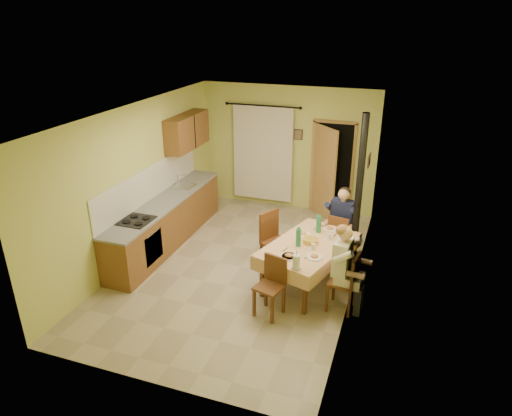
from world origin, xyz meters
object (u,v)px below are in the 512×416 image
at_px(chair_far, 339,246).
at_px(dining_table, 308,264).
at_px(man_far, 342,217).
at_px(stove_flue, 356,216).
at_px(chair_right, 342,293).
at_px(chair_near, 269,298).
at_px(chair_left, 276,252).
at_px(man_right, 345,259).

bearing_deg(chair_far, dining_table, -100.47).
relative_size(dining_table, man_far, 1.45).
relative_size(dining_table, stove_flue, 0.72).
relative_size(chair_right, man_far, 0.69).
bearing_deg(chair_far, stove_flue, -26.89).
distance_m(dining_table, stove_flue, 1.19).
xyz_separation_m(chair_near, chair_left, (-0.31, 1.39, 0.00)).
xyz_separation_m(chair_far, stove_flue, (0.28, -0.21, 0.74)).
distance_m(chair_right, chair_left, 1.60).
distance_m(chair_far, chair_right, 1.52).
height_order(dining_table, man_far, man_far).
distance_m(chair_left, stove_flue, 1.54).
height_order(chair_far, chair_left, chair_left).
height_order(chair_far, chair_near, chair_near).
bearing_deg(chair_left, man_far, 147.50).
relative_size(dining_table, chair_far, 2.16).
xyz_separation_m(chair_left, stove_flue, (1.30, 0.38, 0.73)).
bearing_deg(stove_flue, chair_near, -119.39).
bearing_deg(chair_right, man_right, 90.00).
height_order(chair_right, stove_flue, stove_flue).
relative_size(dining_table, chair_right, 2.10).
distance_m(chair_near, man_right, 1.27).
bearing_deg(chair_right, dining_table, 59.19).
distance_m(dining_table, chair_left, 0.77).
bearing_deg(man_right, stove_flue, 7.65).
bearing_deg(chair_right, man_far, 18.40).
relative_size(chair_near, chair_left, 0.91).
xyz_separation_m(chair_near, man_far, (0.72, 1.99, 0.59)).
relative_size(chair_right, man_right, 0.69).
bearing_deg(man_far, stove_flue, -28.70).
relative_size(chair_near, stove_flue, 0.33).
bearing_deg(man_far, chair_near, -99.61).
xyz_separation_m(chair_right, man_right, (-0.01, 0.00, 0.59)).
xyz_separation_m(dining_table, chair_far, (0.37, 0.97, -0.09)).
relative_size(dining_table, chair_near, 2.15).
distance_m(chair_right, stove_flue, 1.48).
bearing_deg(man_far, chair_left, -139.39).
xyz_separation_m(dining_table, chair_left, (-0.66, 0.38, -0.09)).
bearing_deg(chair_right, chair_far, 18.57).
bearing_deg(dining_table, man_right, -20.93).
distance_m(chair_far, man_right, 1.63).
distance_m(chair_near, man_far, 2.20).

